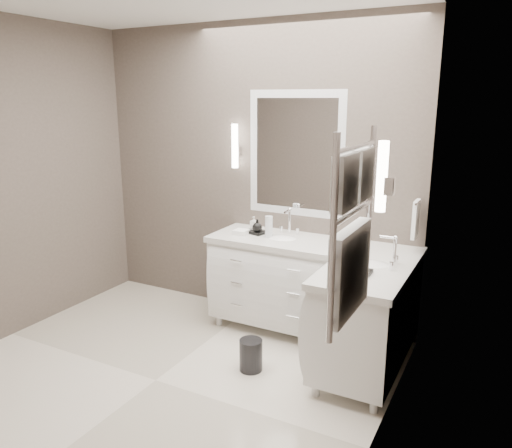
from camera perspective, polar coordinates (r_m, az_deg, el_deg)
The scene contains 18 objects.
floor at distance 3.94m, azimuth -11.39°, elevation -17.16°, with size 3.20×3.00×0.01m, color silver.
wall_back at distance 4.67m, azimuth -0.52°, elevation 5.86°, with size 3.20×0.01×2.70m, color #514741.
wall_right at distance 2.72m, azimuth 14.39°, elevation -0.70°, with size 0.01×3.00×2.70m, color #514741.
vanity_back at distance 4.45m, azimuth 2.92°, elevation -6.11°, with size 1.24×0.59×0.97m.
vanity_right at distance 3.89m, azimuth 12.76°, elevation -9.52°, with size 0.59×1.24×0.97m.
mirror_back at distance 4.44m, azimuth 4.54°, elevation 7.97°, with size 0.90×0.02×1.10m.
mirror_right at distance 3.45m, azimuth 17.50°, elevation 5.59°, with size 0.02×0.90×1.10m.
sconce_back at distance 4.64m, azimuth -2.43°, elevation 8.80°, with size 0.06×0.06×0.40m.
sconce_right at distance 2.90m, azimuth 14.19°, elevation 5.12°, with size 0.06×0.06×0.40m.
towel_bar_corner at distance 4.09m, azimuth 17.80°, elevation 0.61°, with size 0.03×0.22×0.30m.
towel_ladder at distance 2.35m, azimuth 10.83°, elevation -1.78°, with size 0.06×0.58×0.90m.
waste_bin at distance 3.94m, azimuth -0.59°, elevation -14.74°, with size 0.18×0.18×0.25m, color black.
amenity_tray_back at distance 4.47m, azimuth -0.02°, elevation -0.89°, with size 0.18×0.13×0.03m, color black.
amenity_tray_right at distance 3.53m, azimuth 12.10°, elevation -5.44°, with size 0.11×0.15×0.02m, color black.
water_bottle at distance 4.32m, azimuth 1.48°, elevation -0.32°, with size 0.07×0.07×0.19m, color silver.
soap_bottle_a at distance 4.49m, azimuth -0.24°, elevation 0.12°, with size 0.05×0.06×0.12m, color white.
soap_bottle_b at distance 4.42m, azimuth 0.14°, elevation -0.17°, with size 0.09×0.09×0.11m, color black.
soap_bottle_c at distance 3.50m, azimuth 12.17°, elevation -4.13°, with size 0.06×0.06×0.15m, color white.
Camera 1 is at (2.19, -2.57, 2.03)m, focal length 35.00 mm.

